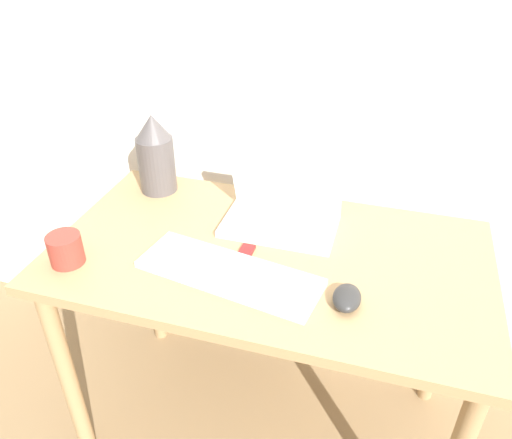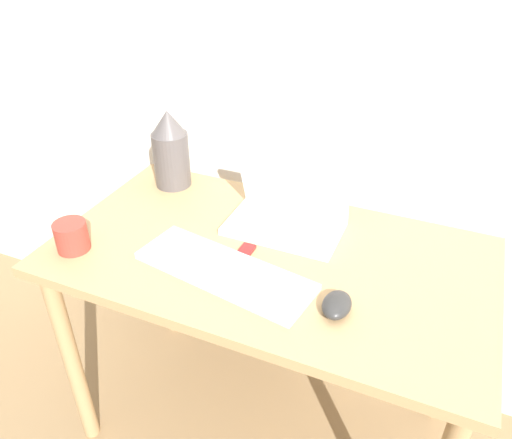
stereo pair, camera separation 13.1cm
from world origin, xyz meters
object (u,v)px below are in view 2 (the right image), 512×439
at_px(keyboard, 224,271).
at_px(mug, 72,236).
at_px(vase, 171,150).
at_px(mouse, 337,305).
at_px(mp3_player, 246,251).
at_px(laptop, 287,212).

xyz_separation_m(keyboard, mug, (-0.43, -0.07, 0.03)).
xyz_separation_m(vase, mug, (-0.06, -0.42, -0.09)).
xyz_separation_m(mouse, vase, (-0.67, 0.38, 0.11)).
height_order(vase, mp3_player, vase).
bearing_deg(laptop, mp3_player, -108.83).
distance_m(vase, mug, 0.44).
height_order(keyboard, mouse, mouse).
bearing_deg(mp3_player, laptop, 71.17).
distance_m(laptop, keyboard, 0.28).
height_order(laptop, keyboard, laptop).
relative_size(mp3_player, mug, 0.67).
relative_size(mouse, vase, 0.38).
bearing_deg(vase, laptop, -11.15).
bearing_deg(keyboard, mouse, -3.77).
bearing_deg(laptop, vase, 168.85).
relative_size(laptop, mug, 3.67).
bearing_deg(laptop, mug, -145.57).
bearing_deg(mug, keyboard, 8.80).
height_order(mouse, mug, mug).
distance_m(mouse, mug, 0.73).
relative_size(keyboard, mug, 5.58).
bearing_deg(mouse, laptop, 128.33).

